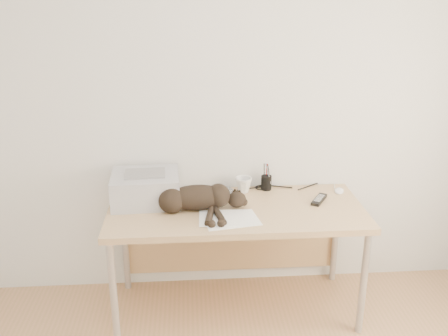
{
  "coord_description": "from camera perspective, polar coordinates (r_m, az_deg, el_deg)",
  "views": [
    {
      "loc": [
        -0.29,
        -1.44,
        2.05
      ],
      "look_at": [
        -0.08,
        1.34,
        1.03
      ],
      "focal_mm": 40.0,
      "sensor_mm": 36.0,
      "label": 1
    }
  ],
  "objects": [
    {
      "name": "printer",
      "position": [
        3.22,
        -8.96,
        -2.24
      ],
      "size": [
        0.44,
        0.38,
        0.2
      ],
      "color": "#AEAEB3",
      "rests_on": "desk"
    },
    {
      "name": "desk",
      "position": [
        3.27,
        1.26,
        -6.1
      ],
      "size": [
        1.6,
        0.7,
        0.74
      ],
      "color": "tan",
      "rests_on": "floor"
    },
    {
      "name": "wall_back",
      "position": [
        3.29,
        0.89,
        6.95
      ],
      "size": [
        3.5,
        0.0,
        3.5
      ],
      "primitive_type": "plane",
      "rotation": [
        1.57,
        0.0,
        0.0
      ],
      "color": "silver",
      "rests_on": "floor"
    },
    {
      "name": "papers",
      "position": [
        2.98,
        0.53,
        -5.83
      ],
      "size": [
        0.37,
        0.28,
        0.01
      ],
      "color": "white",
      "rests_on": "desk"
    },
    {
      "name": "remote_black",
      "position": [
        3.28,
        10.81,
        -3.57
      ],
      "size": [
        0.14,
        0.18,
        0.02
      ],
      "primitive_type": "cube",
      "rotation": [
        0.0,
        0.0,
        -0.55
      ],
      "color": "black",
      "rests_on": "desk"
    },
    {
      "name": "cat",
      "position": [
        3.08,
        -3.52,
        -3.58
      ],
      "size": [
        0.74,
        0.34,
        0.17
      ],
      "rotation": [
        0.0,
        0.0,
        0.05
      ],
      "color": "black",
      "rests_on": "desk"
    },
    {
      "name": "remote_grey",
      "position": [
        3.35,
        0.75,
        -2.7
      ],
      "size": [
        0.09,
        0.16,
        0.02
      ],
      "primitive_type": "cube",
      "rotation": [
        0.0,
        0.0,
        0.31
      ],
      "color": "gray",
      "rests_on": "desk"
    },
    {
      "name": "mouse",
      "position": [
        3.46,
        13.05,
        -2.39
      ],
      "size": [
        0.09,
        0.12,
        0.03
      ],
      "primitive_type": "ellipsoid",
      "rotation": [
        0.0,
        0.0,
        -0.34
      ],
      "color": "white",
      "rests_on": "desk"
    },
    {
      "name": "cable_tangle",
      "position": [
        3.41,
        0.92,
        -2.34
      ],
      "size": [
        1.36,
        0.08,
        0.01
      ],
      "primitive_type": null,
      "color": "black",
      "rests_on": "desk"
    },
    {
      "name": "mug",
      "position": [
        3.35,
        2.23,
        -1.95
      ],
      "size": [
        0.15,
        0.15,
        0.1
      ],
      "primitive_type": "imported",
      "rotation": [
        0.0,
        0.0,
        1.06
      ],
      "color": "white",
      "rests_on": "desk"
    },
    {
      "name": "pen_cup",
      "position": [
        3.4,
        4.86,
        -1.65
      ],
      "size": [
        0.07,
        0.07,
        0.18
      ],
      "color": "black",
      "rests_on": "desk"
    }
  ]
}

